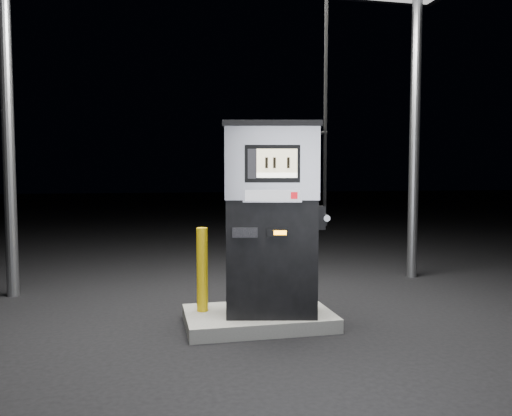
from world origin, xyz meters
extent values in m
plane|color=black|center=(0.00, 0.00, 0.00)|extent=(80.00, 80.00, 0.00)
cube|color=#5E5E5A|center=(0.00, 0.00, 0.07)|extent=(1.60, 1.00, 0.15)
cylinder|color=gray|center=(-3.00, 2.00, 2.25)|extent=(0.16, 0.16, 4.50)
cylinder|color=gray|center=(3.00, 2.00, 2.25)|extent=(0.16, 0.16, 4.50)
cube|color=black|center=(0.12, -0.10, 0.78)|extent=(1.04, 0.74, 1.25)
cube|color=#A9A9B0|center=(0.12, -0.10, 1.78)|extent=(1.07, 0.76, 0.75)
cube|color=black|center=(0.12, -0.10, 2.18)|extent=(1.12, 0.81, 0.06)
cube|color=black|center=(0.06, -0.38, 1.77)|extent=(0.55, 0.15, 0.38)
cube|color=#BCAF88|center=(0.10, -0.41, 1.80)|extent=(0.40, 0.09, 0.24)
cube|color=white|center=(0.10, -0.41, 1.66)|extent=(0.40, 0.09, 0.05)
cube|color=#A9A9B0|center=(0.06, -0.38, 1.45)|extent=(0.59, 0.15, 0.14)
cube|color=#97999E|center=(0.06, -0.40, 1.45)|extent=(0.54, 0.12, 0.11)
cube|color=#AA0B12|center=(0.27, -0.45, 1.45)|extent=(0.07, 0.02, 0.07)
cube|color=black|center=(0.11, -0.39, 1.07)|extent=(0.22, 0.07, 0.09)
cube|color=orange|center=(0.14, -0.41, 1.07)|extent=(0.13, 0.03, 0.05)
cube|color=black|center=(-0.21, -0.32, 1.07)|extent=(0.26, 0.08, 0.10)
cube|color=black|center=(0.63, -0.21, 1.20)|extent=(0.14, 0.20, 0.25)
cylinder|color=gray|center=(0.69, -0.22, 1.20)|extent=(0.11, 0.23, 0.07)
cylinder|color=black|center=(0.66, -0.27, 2.87)|extent=(0.04, 0.04, 3.10)
cylinder|color=yellow|center=(-0.60, 0.16, 0.61)|extent=(0.15, 0.15, 0.93)
cylinder|color=yellow|center=(0.55, -0.03, 0.54)|extent=(0.10, 0.10, 0.78)
camera|label=1|loc=(-1.18, -5.29, 1.67)|focal=35.00mm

